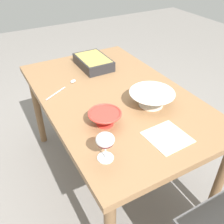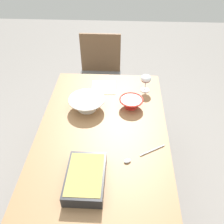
# 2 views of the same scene
# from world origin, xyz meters

# --- Properties ---
(ground_plane) EXTENTS (8.00, 8.00, 0.00)m
(ground_plane) POSITION_xyz_m (0.00, 0.00, 0.00)
(ground_plane) COLOR gray
(dining_table) EXTENTS (1.40, 0.87, 0.73)m
(dining_table) POSITION_xyz_m (0.00, 0.00, 0.66)
(dining_table) COLOR olive
(dining_table) RESTS_ON ground_plane
(chair) EXTENTS (0.45, 0.44, 0.90)m
(chair) POSITION_xyz_m (1.06, 0.12, 0.50)
(chair) COLOR #595959
(chair) RESTS_ON ground_plane
(wine_glass) EXTENTS (0.08, 0.08, 0.14)m
(wine_glass) POSITION_xyz_m (0.47, -0.31, 0.84)
(wine_glass) COLOR white
(wine_glass) RESTS_ON dining_table
(casserole_dish) EXTENTS (0.31, 0.21, 0.07)m
(casserole_dish) POSITION_xyz_m (-0.42, 0.06, 0.78)
(casserole_dish) COLOR #262628
(casserole_dish) RESTS_ON dining_table
(mixing_bowl) EXTENTS (0.18, 0.18, 0.08)m
(mixing_bowl) POSITION_xyz_m (0.25, -0.19, 0.78)
(mixing_bowl) COLOR red
(mixing_bowl) RESTS_ON dining_table
(small_bowl) EXTENTS (0.27, 0.27, 0.09)m
(small_bowl) POSITION_xyz_m (0.22, 0.13, 0.78)
(small_bowl) COLOR white
(small_bowl) RESTS_ON dining_table
(serving_spoon) EXTENTS (0.17, 0.26, 0.01)m
(serving_spoon) POSITION_xyz_m (-0.23, -0.23, 0.74)
(serving_spoon) COLOR silver
(serving_spoon) RESTS_ON dining_table
(napkin) EXTENTS (0.21, 0.21, 0.00)m
(napkin) POSITION_xyz_m (0.50, 0.03, 0.74)
(napkin) COLOR beige
(napkin) RESTS_ON dining_table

